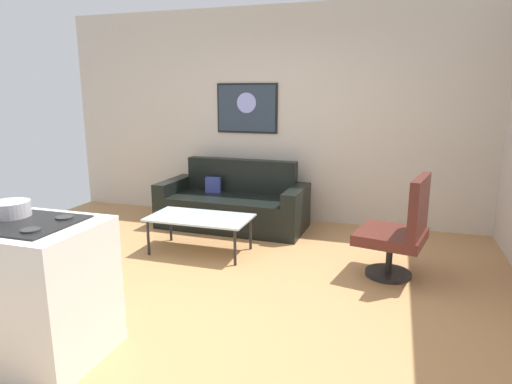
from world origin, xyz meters
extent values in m
cube|color=#B07E4D|center=(0.00, 0.00, -0.02)|extent=(6.40, 6.40, 0.04)
cube|color=beige|center=(0.00, 2.42, 1.40)|extent=(6.40, 0.05, 2.80)
cube|color=black|center=(-0.55, 1.80, 0.20)|extent=(1.53, 0.86, 0.41)
cube|color=black|center=(-0.54, 2.13, 0.62)|extent=(1.51, 0.20, 0.43)
cube|color=black|center=(-1.39, 1.83, 0.29)|extent=(0.20, 0.82, 0.57)
cube|color=black|center=(0.30, 1.78, 0.29)|extent=(0.20, 0.82, 0.57)
cube|color=#343F87|center=(-0.87, 1.96, 0.51)|extent=(0.21, 0.13, 0.20)
cube|color=silver|center=(-0.55, 0.83, 0.39)|extent=(1.10, 0.59, 0.02)
cylinder|color=#232326|center=(-1.05, 0.58, 0.19)|extent=(0.03, 0.03, 0.38)
cylinder|color=#232326|center=(-0.06, 0.58, 0.19)|extent=(0.03, 0.03, 0.38)
cylinder|color=#232326|center=(-1.05, 1.08, 0.19)|extent=(0.03, 0.03, 0.38)
cylinder|color=#232326|center=(-0.06, 1.08, 0.19)|extent=(0.03, 0.03, 0.38)
cylinder|color=black|center=(1.42, 0.79, 0.02)|extent=(0.43, 0.43, 0.04)
cylinder|color=black|center=(1.42, 0.79, 0.22)|extent=(0.06, 0.06, 0.36)
cube|color=#4E201A|center=(1.42, 0.79, 0.39)|extent=(0.70, 0.72, 0.10)
cube|color=#4E201A|center=(1.64, 0.74, 0.71)|extent=(0.20, 0.62, 0.54)
cube|color=white|center=(-1.00, -1.26, 0.45)|extent=(1.36, 0.68, 0.90)
cube|color=black|center=(-0.76, -1.26, 0.91)|extent=(0.60, 0.52, 0.01)
cylinder|color=#2D2D2D|center=(-0.59, -1.40, 0.92)|extent=(0.11, 0.11, 0.01)
cylinder|color=#2D2D2D|center=(-0.93, -1.12, 0.92)|extent=(0.11, 0.11, 0.01)
cylinder|color=#2D2D2D|center=(-0.59, -1.12, 0.92)|extent=(0.11, 0.11, 0.01)
cylinder|color=silver|center=(-0.96, -1.18, 0.91)|extent=(0.14, 0.14, 0.01)
cylinder|color=silver|center=(-0.96, -1.18, 0.96)|extent=(0.25, 0.25, 0.11)
cube|color=black|center=(-0.54, 2.39, 1.50)|extent=(0.85, 0.01, 0.66)
cube|color=#2B3846|center=(-0.54, 2.38, 1.50)|extent=(0.80, 0.02, 0.61)
cylinder|color=#979EE7|center=(-0.54, 2.37, 1.57)|extent=(0.27, 0.01, 0.27)
camera|label=1|loc=(1.41, -3.33, 1.70)|focal=30.93mm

